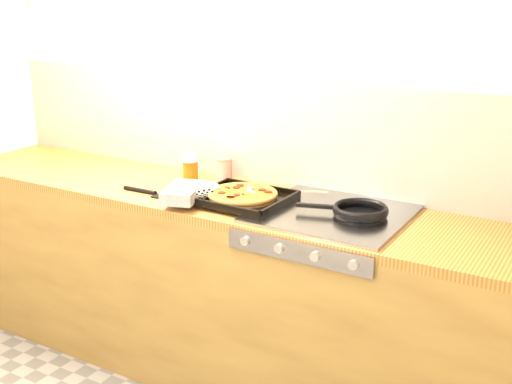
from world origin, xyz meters
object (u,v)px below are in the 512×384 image
Objects in this scene: pizza_on_tray at (227,194)px; juice_glass at (190,167)px; tomato_can at (224,170)px; frying_pan at (359,211)px.

juice_glass is (-0.35, 0.21, 0.02)m from pizza_on_tray.
tomato_can is 0.89× the size of juice_glass.
juice_glass is at bearing 148.97° from pizza_on_tray.
frying_pan is 2.99× the size of juice_glass.
tomato_can reaches higher than frying_pan.
pizza_on_tray is 0.35m from tomato_can.
frying_pan is (0.57, 0.10, -0.01)m from pizza_on_tray.
frying_pan is 0.92m from juice_glass.
juice_glass is at bearing -153.11° from tomato_can.
tomato_can is at bearing 125.45° from pizza_on_tray.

